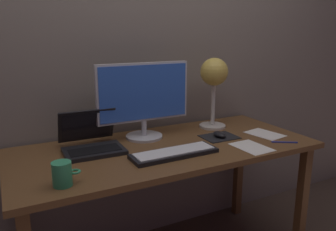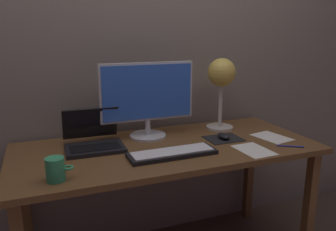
# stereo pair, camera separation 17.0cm
# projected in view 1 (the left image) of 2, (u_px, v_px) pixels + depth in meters

# --- Properties ---
(back_wall) EXTENTS (4.80, 0.06, 2.60)m
(back_wall) POSITION_uv_depth(u_px,v_px,m) (136.00, 37.00, 2.00)
(back_wall) COLOR gray
(back_wall) RESTS_ON ground
(desk) EXTENTS (1.60, 0.70, 0.74)m
(desk) POSITION_uv_depth(u_px,v_px,m) (166.00, 160.00, 1.82)
(desk) COLOR brown
(desk) RESTS_ON ground
(monitor) EXTENTS (0.54, 0.21, 0.43)m
(monitor) POSITION_uv_depth(u_px,v_px,m) (144.00, 97.00, 1.87)
(monitor) COLOR silver
(monitor) RESTS_ON desk
(keyboard_main) EXTENTS (0.44, 0.15, 0.03)m
(keyboard_main) POSITION_uv_depth(u_px,v_px,m) (174.00, 153.00, 1.66)
(keyboard_main) COLOR black
(keyboard_main) RESTS_ON desk
(laptop) EXTENTS (0.30, 0.30, 0.20)m
(laptop) POSITION_uv_depth(u_px,v_px,m) (91.00, 138.00, 1.74)
(laptop) COLOR black
(laptop) RESTS_ON desk
(desk_lamp) EXTENTS (0.17, 0.17, 0.44)m
(desk_lamp) POSITION_uv_depth(u_px,v_px,m) (214.00, 77.00, 2.07)
(desk_lamp) COLOR beige
(desk_lamp) RESTS_ON desk
(mousepad) EXTENTS (0.20, 0.16, 0.00)m
(mousepad) POSITION_uv_depth(u_px,v_px,m) (219.00, 137.00, 1.94)
(mousepad) COLOR black
(mousepad) RESTS_ON desk
(mouse) EXTENTS (0.06, 0.10, 0.03)m
(mouse) POSITION_uv_depth(u_px,v_px,m) (219.00, 134.00, 1.93)
(mouse) COLOR black
(mouse) RESTS_ON mousepad
(coffee_mug) EXTENTS (0.11, 0.08, 0.10)m
(coffee_mug) POSITION_uv_depth(u_px,v_px,m) (62.00, 174.00, 1.32)
(coffee_mug) COLOR #339966
(coffee_mug) RESTS_ON desk
(paper_sheet_near_mouse) EXTENTS (0.19, 0.23, 0.00)m
(paper_sheet_near_mouse) POSITION_uv_depth(u_px,v_px,m) (265.00, 134.00, 2.00)
(paper_sheet_near_mouse) COLOR white
(paper_sheet_near_mouse) RESTS_ON desk
(paper_sheet_by_keyboard) EXTENTS (0.16, 0.22, 0.00)m
(paper_sheet_by_keyboard) POSITION_uv_depth(u_px,v_px,m) (252.00, 147.00, 1.77)
(paper_sheet_by_keyboard) COLOR white
(paper_sheet_by_keyboard) RESTS_ON desk
(pen) EXTENTS (0.12, 0.08, 0.01)m
(pen) POSITION_uv_depth(u_px,v_px,m) (285.00, 142.00, 1.84)
(pen) COLOR #2633A5
(pen) RESTS_ON desk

